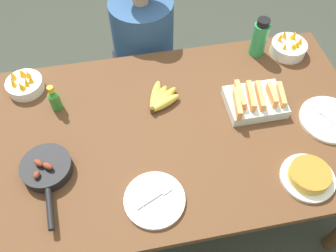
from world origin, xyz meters
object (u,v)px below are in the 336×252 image
Objects in this scene: melon_tray at (255,101)px; empty_plate_near_front at (155,200)px; frittata_plate_center at (309,176)px; empty_plate_far_left at (329,120)px; fruit_bowl_mango at (25,84)px; hot_sauce_bottle at (54,99)px; fruit_bowl_citrus at (289,47)px; person_figure at (145,62)px; banana_bunch at (160,99)px; skillet at (47,169)px; water_bottle at (260,38)px.

empty_plate_near_front is (-0.53, -0.38, -0.03)m from melon_tray.
melon_tray reaches higher than empty_plate_near_front.
frittata_plate_center reaches higher than empty_plate_far_left.
empty_plate_far_left is (0.31, -0.15, -0.03)m from melon_tray.
fruit_bowl_mango is at bearing 147.86° from frittata_plate_center.
hot_sauce_bottle reaches higher than empty_plate_near_front.
hot_sauce_bottle is (-0.36, 0.54, 0.05)m from empty_plate_near_front.
fruit_bowl_mango is 1.33m from fruit_bowl_citrus.
person_figure reaches higher than fruit_bowl_citrus.
banana_bunch is 1.11× the size of fruit_bowl_citrus.
empty_plate_near_front is at bearing -164.44° from empty_plate_far_left.
banana_bunch is 0.74m from fruit_bowl_citrus.
skillet is at bearing -158.31° from fruit_bowl_citrus.
fruit_bowl_citrus is at bearing -26.05° from person_figure.
water_bottle is (0.13, 0.34, 0.06)m from melon_tray.
hot_sauce_bottle is at bearing -172.85° from fruit_bowl_citrus.
empty_plate_near_front is at bearing -56.02° from hot_sauce_bottle.
empty_plate_near_front is at bearing 58.79° from skillet.
melon_tray is 1.12× the size of empty_plate_near_front.
empty_plate_near_front is 0.98m from water_bottle.
frittata_plate_center is 1.13m from hot_sauce_bottle.
empty_plate_near_front is 1.07m from fruit_bowl_citrus.
melon_tray is 1.22× the size of frittata_plate_center.
banana_bunch is 0.50m from empty_plate_near_front.
hot_sauce_bottle reaches higher than melon_tray.
fruit_bowl_mango is (-1.13, 0.71, 0.01)m from frittata_plate_center.
melon_tray reaches higher than skillet.
fruit_bowl_mango is at bearing 135.00° from hot_sauce_bottle.
melon_tray is (0.42, -0.10, 0.02)m from banana_bunch.
hot_sauce_bottle is at bearing -170.06° from water_bottle.
frittata_plate_center is 0.74m from fruit_bowl_citrus.
frittata_plate_center is 1.27× the size of fruit_bowl_mango.
melon_tray is 0.37m from water_bottle.
melon_tray is 1.01× the size of empty_plate_far_left.
fruit_bowl_citrus is 0.85m from person_figure.
banana_bunch is at bearing 77.19° from empty_plate_near_front.
water_bottle is at bearing 109.93° from empty_plate_far_left.
skillet is at bearing -169.28° from melon_tray.
person_figure reaches higher than water_bottle.
skillet is 1.41× the size of empty_plate_far_left.
fruit_bowl_mango reaches higher than skillet.
melon_tray is 0.41m from frittata_plate_center.
empty_plate_far_left is 1.47× the size of fruit_bowl_citrus.
frittata_plate_center is 0.19× the size of person_figure.
melon_tray is at bearing -13.95° from banana_bunch.
banana_bunch is 0.77m from empty_plate_far_left.
skillet is at bearing 153.47° from empty_plate_near_front.
person_figure is (-0.00, 0.56, -0.29)m from banana_bunch.
frittata_plate_center is at bearing -105.72° from fruit_bowl_citrus.
empty_plate_far_left is 1.27× the size of water_bottle.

